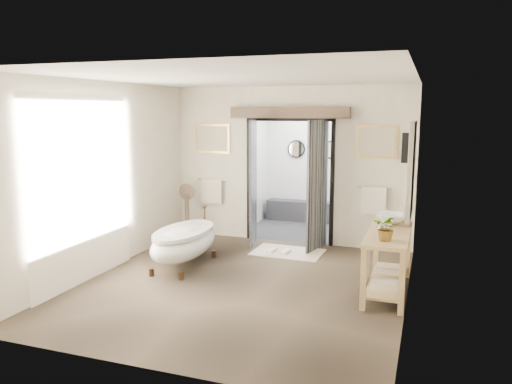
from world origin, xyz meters
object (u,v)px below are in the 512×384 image
clawfoot_tub (184,242)px  vanity (386,257)px  rug (288,252)px  basin (392,219)px

clawfoot_tub → vanity: (3.12, -0.13, 0.10)m
vanity → rug: (-1.77, 1.41, -0.50)m
clawfoot_tub → basin: (3.15, 0.32, 0.53)m
vanity → rug: 2.32m
rug → basin: size_ratio=2.59×
vanity → basin: size_ratio=3.45×
clawfoot_tub → vanity: vanity is taller
clawfoot_tub → basin: 3.21m
clawfoot_tub → rug: bearing=43.5°
rug → basin: basin is taller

